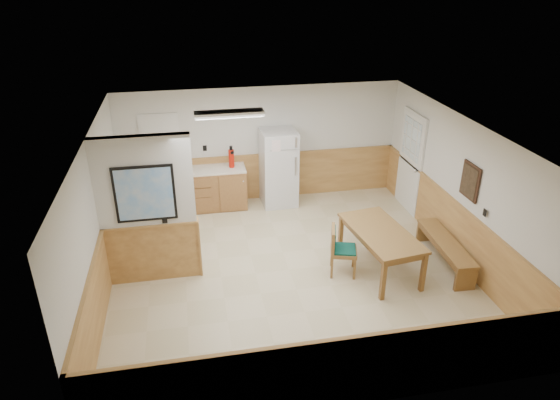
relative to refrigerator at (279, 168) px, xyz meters
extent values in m
plane|color=beige|center=(-0.32, -2.63, -0.83)|extent=(6.00, 6.00, 0.00)
cube|color=white|center=(-0.32, -2.63, 1.67)|extent=(6.00, 6.00, 0.02)
cube|color=silver|center=(-0.32, 0.37, 0.42)|extent=(6.00, 0.02, 2.50)
cube|color=silver|center=(2.68, -2.63, 0.42)|extent=(0.02, 6.00, 2.50)
cube|color=silver|center=(-3.32, -2.63, 0.42)|extent=(0.02, 6.00, 2.50)
cube|color=tan|center=(-0.32, 0.35, -0.33)|extent=(6.00, 0.04, 1.00)
cube|color=tan|center=(2.66, -2.63, -0.33)|extent=(0.04, 6.00, 1.00)
cube|color=tan|center=(-3.30, -2.63, -0.33)|extent=(0.04, 6.00, 1.00)
cube|color=silver|center=(-2.57, -2.43, 0.92)|extent=(1.50, 0.15, 1.50)
cube|color=tan|center=(-2.57, -2.43, -0.33)|extent=(1.50, 0.17, 1.00)
cube|color=black|center=(-2.57, -2.52, 0.77)|extent=(0.92, 0.03, 0.92)
cube|color=silver|center=(-2.57, -2.54, 0.77)|extent=(0.84, 0.01, 0.84)
cube|color=olive|center=(-1.42, 0.05, -0.40)|extent=(1.40, 0.60, 0.86)
cube|color=olive|center=(-2.89, 0.05, -0.40)|extent=(0.06, 0.60, 0.86)
cube|color=olive|center=(-2.15, 0.05, -0.40)|extent=(0.06, 0.60, 0.86)
cube|color=beige|center=(-1.82, 0.05, 0.05)|extent=(2.20, 0.60, 0.04)
cube|color=beige|center=(-1.82, 0.35, 0.12)|extent=(2.20, 0.02, 0.10)
cube|color=silver|center=(2.65, -0.73, 0.20)|extent=(0.05, 1.02, 2.15)
cube|color=silver|center=(2.64, -0.73, 0.20)|extent=(0.04, 0.90, 2.05)
cube|color=silver|center=(2.62, -0.73, 0.72)|extent=(0.02, 0.76, 0.80)
cube|color=silver|center=(-2.42, 0.35, 0.72)|extent=(0.80, 0.03, 1.00)
cube|color=white|center=(-2.42, 0.34, 0.72)|extent=(0.70, 0.01, 0.90)
cube|color=#331F14|center=(2.65, -2.93, 0.72)|extent=(0.03, 0.50, 0.60)
cube|color=black|center=(2.63, -2.93, 0.72)|extent=(0.01, 0.42, 0.52)
cube|color=silver|center=(-1.12, -1.33, 1.62)|extent=(1.20, 0.30, 0.08)
cube|color=white|center=(-1.12, -1.33, 1.58)|extent=(1.15, 0.25, 0.01)
cube|color=silver|center=(0.00, 0.00, 0.00)|extent=(0.76, 0.73, 1.65)
cube|color=silver|center=(0.29, -0.36, 0.68)|extent=(0.03, 0.02, 0.21)
cube|color=silver|center=(0.29, -0.36, 0.17)|extent=(0.03, 0.02, 0.39)
cube|color=olive|center=(1.20, -2.90, -0.10)|extent=(1.05, 1.77, 0.05)
cube|color=olive|center=(1.20, -2.90, -0.18)|extent=(0.94, 1.66, 0.10)
cube|color=olive|center=(0.94, -3.72, -0.48)|extent=(0.08, 0.08, 0.70)
cube|color=olive|center=(0.74, -2.18, -0.48)|extent=(0.08, 0.08, 0.70)
cube|color=olive|center=(1.65, -3.62, -0.48)|extent=(0.08, 0.08, 0.70)
cube|color=olive|center=(1.45, -2.08, -0.48)|extent=(0.08, 0.08, 0.70)
cube|color=olive|center=(2.39, -2.94, -0.40)|extent=(0.46, 1.72, 0.05)
cube|color=olive|center=(2.39, -3.74, -0.63)|extent=(0.36, 0.08, 0.40)
cube|color=olive|center=(2.39, -2.14, -0.63)|extent=(0.36, 0.08, 0.40)
cube|color=olive|center=(0.56, -2.88, -0.41)|extent=(0.54, 0.54, 0.06)
cube|color=#105444|center=(0.56, -2.88, -0.36)|extent=(0.49, 0.49, 0.03)
cube|color=olive|center=(0.38, -2.83, -0.18)|extent=(0.17, 0.43, 0.40)
cube|color=#105444|center=(0.20, -2.78, -0.18)|extent=(0.12, 0.37, 0.34)
cube|color=olive|center=(0.33, -3.01, -0.63)|extent=(0.05, 0.05, 0.39)
cube|color=olive|center=(0.43, -2.65, -0.63)|extent=(0.05, 0.05, 0.39)
cube|color=olive|center=(0.69, -3.11, -0.63)|extent=(0.05, 0.05, 0.39)
cube|color=olive|center=(0.80, -2.75, -0.63)|extent=(0.05, 0.05, 0.39)
cylinder|color=red|center=(-0.99, 0.05, 0.26)|extent=(0.15, 0.15, 0.38)
cylinder|color=black|center=(-0.99, 0.05, 0.50)|extent=(0.06, 0.06, 0.08)
cylinder|color=#167C29|center=(-2.58, 0.00, 0.19)|extent=(0.08, 0.08, 0.24)
camera|label=1|loc=(-1.84, -9.71, 4.00)|focal=32.00mm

